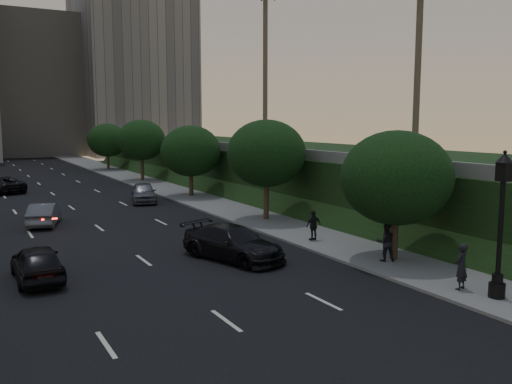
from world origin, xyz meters
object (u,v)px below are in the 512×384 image
sedan_near_left (37,263)px  sedan_far_left (2,185)px  sedan_mid_left (44,214)px  pedestrian_b (386,242)px  pedestrian_c (314,225)px  sedan_far_right (144,193)px  sedan_near_right (233,243)px  pedestrian_a (461,266)px  street_lamp (500,232)px

sedan_near_left → sedan_far_left: (0.95, 31.05, -0.01)m
sedan_near_left → sedan_mid_left: size_ratio=1.02×
pedestrian_b → pedestrian_c: pedestrian_b is taller
sedan_near_left → sedan_far_right: 21.77m
sedan_near_left → sedan_far_left: size_ratio=0.83×
sedan_near_right → pedestrian_b: (5.87, -4.18, 0.23)m
sedan_far_right → pedestrian_c: 19.22m
sedan_near_left → pedestrian_a: (14.15, -9.75, 0.29)m
street_lamp → sedan_near_left: size_ratio=1.24×
sedan_near_left → pedestrian_a: 17.19m
sedan_near_left → sedan_far_left: sedan_near_left is taller
sedan_far_right → pedestrian_b: bearing=-65.9°
pedestrian_a → pedestrian_c: (0.03, 9.91, -0.08)m
sedan_near_right → sedan_far_right: sedan_near_right is taller
sedan_mid_left → pedestrian_c: 17.41m
sedan_near_left → pedestrian_b: bearing=160.5°
sedan_near_left → pedestrian_c: size_ratio=2.72×
sedan_far_left → sedan_near_right: 32.87m
sedan_far_left → pedestrian_c: pedestrian_c is taller
street_lamp → sedan_near_right: street_lamp is taller
street_lamp → sedan_near_right: (-5.84, 10.18, -1.82)m
pedestrian_a → pedestrian_b: bearing=-112.3°
sedan_near_left → pedestrian_c: pedestrian_c is taller
pedestrian_c → sedan_near_left: bearing=-3.9°
sedan_near_right → pedestrian_a: size_ratio=3.09×
sedan_far_right → sedan_mid_left: bearing=-128.5°
sedan_near_left → pedestrian_c: (14.17, 0.16, 0.21)m
pedestrian_a → sedan_far_right: bearing=-100.1°
sedan_mid_left → pedestrian_a: bearing=135.2°
sedan_near_left → sedan_far_right: sedan_far_right is taller
sedan_far_left → sedan_near_right: (7.75, -31.95, 0.06)m
sedan_mid_left → pedestrian_c: pedestrian_c is taller
sedan_mid_left → sedan_near_right: bearing=132.9°
sedan_far_right → sedan_near_right: bearing=-80.7°
sedan_near_right → sedan_far_right: size_ratio=1.18×
street_lamp → pedestrian_c: size_ratio=3.38×
sedan_far_right → pedestrian_b: size_ratio=2.65×
sedan_near_left → sedan_near_right: size_ratio=0.80×
sedan_mid_left → sedan_far_right: size_ratio=0.93×
street_lamp → sedan_far_left: bearing=107.9°
sedan_mid_left → pedestrian_a: (12.11, -22.40, 0.33)m
sedan_far_right → pedestrian_b: 24.44m
sedan_mid_left → pedestrian_a: pedestrian_a is taller
pedestrian_b → sedan_near_left: bearing=6.9°
sedan_mid_left → pedestrian_c: (12.13, -12.49, 0.25)m
sedan_far_left → pedestrian_b: size_ratio=3.03×
sedan_far_left → sedan_far_right: bearing=110.1°
sedan_far_right → pedestrian_a: 29.01m
sedan_far_right → sedan_near_left: bearing=-104.4°
sedan_mid_left → sedan_far_right: (8.53, 6.39, 0.09)m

